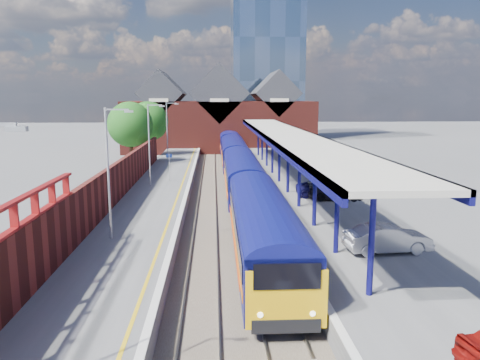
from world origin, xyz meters
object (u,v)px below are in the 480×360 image
object	(u,v)px
train	(237,161)
lamp_post_b	(111,165)
lamp_post_d	(168,128)
parked_car_blue	(324,189)
lamp_post_c	(151,139)
platform_sign	(169,162)
parked_car_dark	(335,192)
parked_car_silver	(388,238)

from	to	relation	value
train	lamp_post_b	bearing A→B (deg)	-108.88
lamp_post_d	parked_car_blue	xyz separation A→B (m)	(13.91, -21.77, -3.39)
lamp_post_c	parked_car_blue	world-z (taller)	lamp_post_c
lamp_post_c	platform_sign	size ratio (longest dim) A/B	2.80
lamp_post_b	parked_car_blue	world-z (taller)	lamp_post_b
lamp_post_c	parked_car_dark	bearing A→B (deg)	-25.83
lamp_post_c	parked_car_silver	world-z (taller)	lamp_post_c
train	lamp_post_b	xyz separation A→B (m)	(-7.86, -22.97, 2.87)
lamp_post_c	lamp_post_d	size ratio (longest dim) A/B	1.00
parked_car_dark	lamp_post_b	bearing A→B (deg)	129.01
parked_car_silver	platform_sign	bearing A→B (deg)	26.20
lamp_post_d	parked_car_silver	world-z (taller)	lamp_post_d
parked_car_silver	lamp_post_b	bearing A→B (deg)	73.00
lamp_post_d	parked_car_dark	xyz separation A→B (m)	(14.45, -23.00, -3.40)
lamp_post_d	parked_car_silver	xyz separation A→B (m)	(13.91, -35.07, -3.30)
lamp_post_b	parked_car_dark	distance (m)	17.37
platform_sign	parked_car_dark	size ratio (longest dim) A/B	0.62
lamp_post_b	lamp_post_c	world-z (taller)	same
train	platform_sign	world-z (taller)	platform_sign
parked_car_blue	lamp_post_d	bearing A→B (deg)	38.15
parked_car_blue	parked_car_silver	bearing A→B (deg)	-174.45
parked_car_silver	train	bearing A→B (deg)	8.52
lamp_post_b	lamp_post_c	distance (m)	16.00
lamp_post_b	parked_car_silver	size ratio (longest dim) A/B	1.67
lamp_post_b	lamp_post_c	bearing A→B (deg)	90.00
lamp_post_b	lamp_post_d	bearing A→B (deg)	90.00
train	lamp_post_c	bearing A→B (deg)	-138.42
lamp_post_c	parked_car_blue	bearing A→B (deg)	-22.53
lamp_post_b	parked_car_silver	distance (m)	14.62
parked_car_dark	train	bearing A→B (deg)	32.38
train	platform_sign	bearing A→B (deg)	-142.57
parked_car_dark	lamp_post_d	bearing A→B (deg)	39.24
lamp_post_d	platform_sign	world-z (taller)	lamp_post_d
train	lamp_post_c	world-z (taller)	lamp_post_c
platform_sign	lamp_post_c	bearing A→B (deg)	-124.26
lamp_post_c	parked_car_silver	xyz separation A→B (m)	(13.91, -19.07, -3.30)
lamp_post_d	parked_car_dark	bearing A→B (deg)	-57.85
lamp_post_d	parked_car_dark	size ratio (longest dim) A/B	1.73
train	parked_car_dark	size ratio (longest dim) A/B	16.28
train	parked_car_dark	world-z (taller)	train
lamp_post_b	parked_car_dark	world-z (taller)	lamp_post_b
lamp_post_b	platform_sign	xyz separation A→B (m)	(1.36, 18.00, -2.30)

